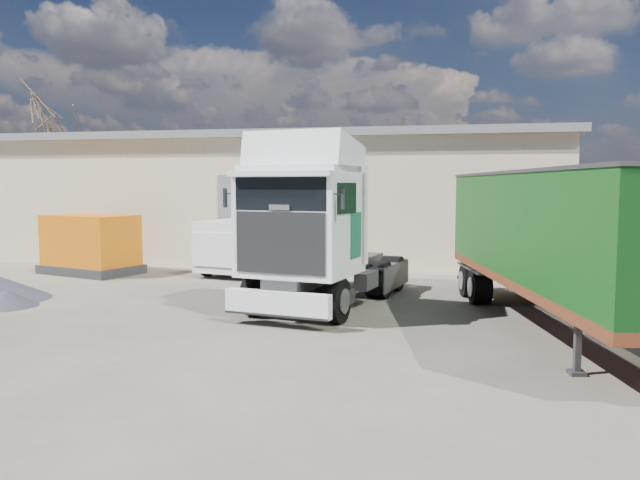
% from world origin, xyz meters
% --- Properties ---
extents(ground, '(120.00, 120.00, 0.00)m').
position_xyz_m(ground, '(0.00, 0.00, 0.00)').
color(ground, black).
rests_on(ground, ground).
extents(warehouse, '(30.60, 12.60, 5.42)m').
position_xyz_m(warehouse, '(-6.00, 16.00, 2.66)').
color(warehouse, beige).
rests_on(warehouse, ground).
extents(bare_tree, '(4.00, 4.00, 9.60)m').
position_xyz_m(bare_tree, '(-18.00, 20.00, 7.92)').
color(bare_tree, '#382B21').
rests_on(bare_tree, ground).
extents(tractor_unit, '(3.75, 7.00, 4.47)m').
position_xyz_m(tractor_unit, '(1.33, 2.74, 1.88)').
color(tractor_unit, black).
rests_on(tractor_unit, ground).
extents(box_trailer, '(4.21, 10.83, 3.52)m').
position_xyz_m(box_trailer, '(6.93, 1.77, 2.15)').
color(box_trailer, '#2D2D30').
rests_on(box_trailer, ground).
extents(panel_van, '(2.94, 5.11, 1.96)m').
position_xyz_m(panel_van, '(-2.50, 9.13, 1.02)').
color(panel_van, black).
rests_on(panel_van, ground).
extents(orange_skip, '(3.90, 3.07, 2.13)m').
position_xyz_m(orange_skip, '(-8.05, 7.70, 0.93)').
color(orange_skip, '#2D2D30').
rests_on(orange_skip, ground).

